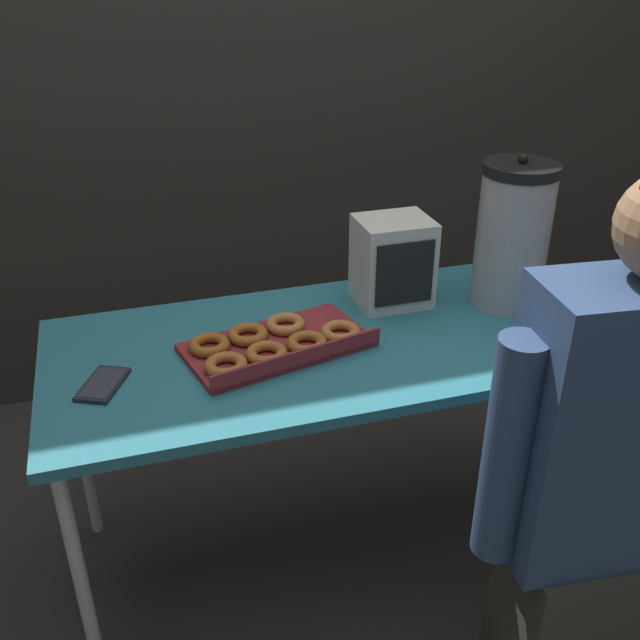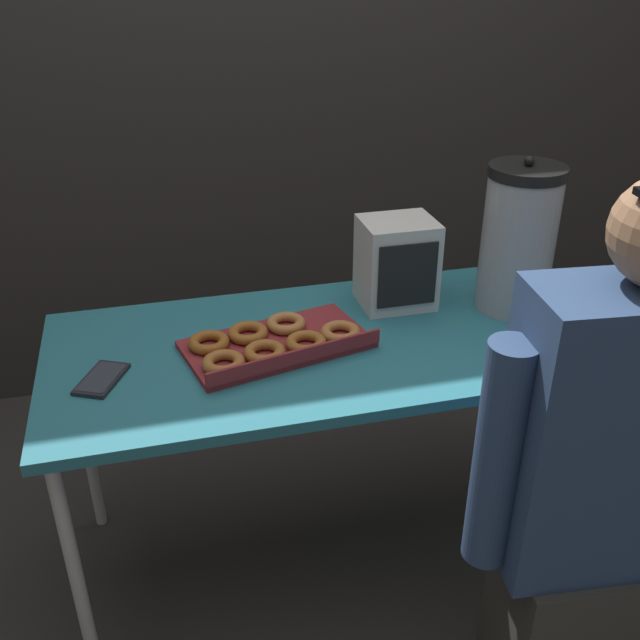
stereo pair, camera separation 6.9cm
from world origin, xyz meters
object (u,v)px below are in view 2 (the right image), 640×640
Objects in this scene: coffee_urn at (518,239)px; person_seated at (604,497)px; cell_phone at (102,379)px; space_heater at (397,263)px; donut_box at (274,343)px.

person_seated is (-0.11, -0.63, -0.30)m from coffee_urn.
space_heater is at bearing 40.73° from cell_phone.
space_heater is 0.19× the size of person_seated.
space_heater reaches higher than cell_phone.
coffee_urn is 2.59× the size of cell_phone.
person_seated is (0.56, -0.56, -0.12)m from donut_box.
donut_box is 3.03× the size of cell_phone.
space_heater is (-0.30, 0.10, -0.08)m from coffee_urn.
coffee_urn is (0.67, 0.07, 0.18)m from donut_box.
donut_box is 0.80m from person_seated.
space_heater is (0.78, 0.21, 0.11)m from cell_phone.
cell_phone is at bearing 172.24° from donut_box.
coffee_urn is at bearing -93.56° from person_seated.
donut_box is 1.17× the size of coffee_urn.
space_heater reaches higher than donut_box.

